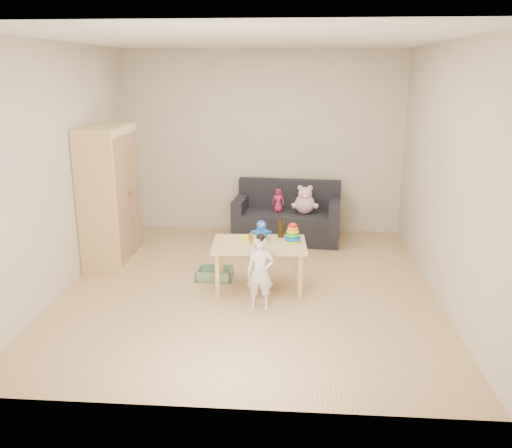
# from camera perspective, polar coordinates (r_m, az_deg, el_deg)

# --- Properties ---
(room) EXTENTS (4.50, 4.50, 4.50)m
(room) POSITION_cam_1_polar(r_m,az_deg,el_deg) (5.67, -0.70, 5.64)
(room) COLOR tan
(room) RESTS_ON ground
(wardrobe) EXTENTS (0.47, 0.93, 1.68)m
(wardrobe) POSITION_cam_1_polar(r_m,az_deg,el_deg) (6.77, -15.17, 2.82)
(wardrobe) COLOR #EACB80
(wardrobe) RESTS_ON ground
(sofa) EXTENTS (1.51, 0.85, 0.41)m
(sofa) POSITION_cam_1_polar(r_m,az_deg,el_deg) (7.59, 3.27, -0.20)
(sofa) COLOR black
(sofa) RESTS_ON ground
(play_table) EXTENTS (1.03, 0.68, 0.52)m
(play_table) POSITION_cam_1_polar(r_m,az_deg,el_deg) (5.90, 0.35, -4.41)
(play_table) COLOR #E2C57C
(play_table) RESTS_ON ground
(storage_bin) EXTENTS (0.40, 0.30, 0.12)m
(storage_bin) POSITION_cam_1_polar(r_m,az_deg,el_deg) (6.25, -4.37, -5.23)
(storage_bin) COLOR gray
(storage_bin) RESTS_ON ground
(toddler) EXTENTS (0.28, 0.20, 0.74)m
(toddler) POSITION_cam_1_polar(r_m,az_deg,el_deg) (5.38, 0.46, -5.22)
(toddler) COLOR silver
(toddler) RESTS_ON ground
(pink_bear) EXTENTS (0.33, 0.30, 0.33)m
(pink_bear) POSITION_cam_1_polar(r_m,az_deg,el_deg) (7.44, 5.16, 2.36)
(pink_bear) COLOR #EBADBB
(pink_bear) RESTS_ON sofa
(doll) EXTENTS (0.17, 0.12, 0.32)m
(doll) POSITION_cam_1_polar(r_m,az_deg,el_deg) (7.49, 2.35, 2.48)
(doll) COLOR #BE2352
(doll) RESTS_ON sofa
(ring_stacker) EXTENTS (0.18, 0.18, 0.20)m
(ring_stacker) POSITION_cam_1_polar(r_m,az_deg,el_deg) (5.83, 3.88, -1.13)
(ring_stacker) COLOR #D0E20B
(ring_stacker) RESTS_ON play_table
(brown_bottle) EXTENTS (0.08, 0.08, 0.23)m
(brown_bottle) POSITION_cam_1_polar(r_m,az_deg,el_deg) (5.99, 2.65, -0.48)
(brown_bottle) COLOR black
(brown_bottle) RESTS_ON play_table
(blue_plush) EXTENTS (0.18, 0.14, 0.22)m
(blue_plush) POSITION_cam_1_polar(r_m,az_deg,el_deg) (5.90, 0.57, -0.59)
(blue_plush) COLOR blue
(blue_plush) RESTS_ON play_table
(wooden_figure) EXTENTS (0.06, 0.05, 0.12)m
(wooden_figure) POSITION_cam_1_polar(r_m,az_deg,el_deg) (5.78, -0.54, -1.46)
(wooden_figure) COLOR brown
(wooden_figure) RESTS_ON play_table
(yellow_book) EXTENTS (0.22, 0.22, 0.01)m
(yellow_book) POSITION_cam_1_polar(r_m,az_deg,el_deg) (5.95, -0.82, -1.49)
(yellow_book) COLOR yellow
(yellow_book) RESTS_ON play_table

